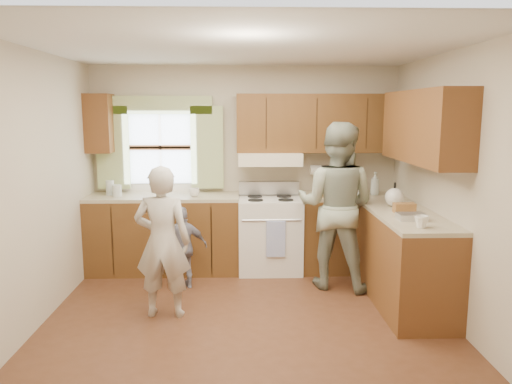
{
  "coord_description": "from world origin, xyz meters",
  "views": [
    {
      "loc": [
        -0.04,
        -4.51,
        1.96
      ],
      "look_at": [
        0.1,
        0.4,
        1.15
      ],
      "focal_mm": 35.0,
      "sensor_mm": 36.0,
      "label": 1
    }
  ],
  "objects_px": {
    "woman_right": "(336,206)",
    "child": "(183,248)",
    "woman_left": "(163,242)",
    "stove": "(270,233)"
  },
  "relations": [
    {
      "from": "woman_right",
      "to": "child",
      "type": "height_order",
      "value": "woman_right"
    },
    {
      "from": "woman_left",
      "to": "stove",
      "type": "bearing_deg",
      "value": -125.42
    },
    {
      "from": "stove",
      "to": "child",
      "type": "bearing_deg",
      "value": -148.87
    },
    {
      "from": "stove",
      "to": "woman_left",
      "type": "distance_m",
      "value": 1.76
    },
    {
      "from": "woman_left",
      "to": "child",
      "type": "relative_size",
      "value": 1.59
    },
    {
      "from": "woman_left",
      "to": "woman_right",
      "type": "distance_m",
      "value": 1.96
    },
    {
      "from": "stove",
      "to": "child",
      "type": "relative_size",
      "value": 1.16
    },
    {
      "from": "child",
      "to": "woman_right",
      "type": "bearing_deg",
      "value": 163.88
    },
    {
      "from": "woman_right",
      "to": "stove",
      "type": "bearing_deg",
      "value": -16.52
    },
    {
      "from": "stove",
      "to": "child",
      "type": "height_order",
      "value": "stove"
    }
  ]
}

